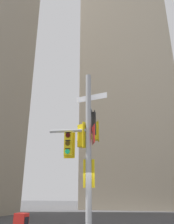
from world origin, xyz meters
TOP-DOWN VIEW (x-y plane):
  - building_mid_block at (-0.24, 24.98)m, footprint 13.06×13.06m
  - signal_pole_assembly at (-0.21, 0.48)m, footprint 2.54×3.20m

SIDE VIEW (x-z plane):
  - signal_pole_assembly at x=-0.21m, z-range 0.34..7.36m
  - building_mid_block at x=-0.24m, z-range 0.00..38.49m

